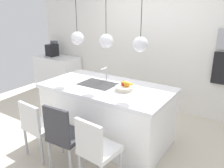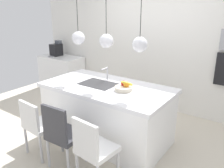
{
  "view_description": "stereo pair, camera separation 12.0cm",
  "coord_description": "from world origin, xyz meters",
  "px_view_note": "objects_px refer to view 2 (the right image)",
  "views": [
    {
      "loc": [
        1.92,
        -2.76,
        2.06
      ],
      "look_at": [
        0.1,
        0.0,
        0.94
      ],
      "focal_mm": 37.64,
      "sensor_mm": 36.0,
      "label": 1
    },
    {
      "loc": [
        2.02,
        -2.69,
        2.06
      ],
      "look_at": [
        0.1,
        0.0,
        0.94
      ],
      "focal_mm": 37.64,
      "sensor_mm": 36.0,
      "label": 2
    }
  ],
  "objects_px": {
    "fruit_bowl": "(124,87)",
    "chair_far": "(93,148)",
    "coffee_machine": "(56,49)",
    "chair_middle": "(63,133)",
    "chair_near": "(39,124)"
  },
  "relations": [
    {
      "from": "chair_near",
      "to": "chair_middle",
      "type": "relative_size",
      "value": 0.92
    },
    {
      "from": "chair_middle",
      "to": "chair_near",
      "type": "bearing_deg",
      "value": 179.11
    },
    {
      "from": "fruit_bowl",
      "to": "chair_middle",
      "type": "bearing_deg",
      "value": -110.83
    },
    {
      "from": "chair_near",
      "to": "chair_middle",
      "type": "height_order",
      "value": "chair_middle"
    },
    {
      "from": "coffee_machine",
      "to": "chair_near",
      "type": "relative_size",
      "value": 0.45
    },
    {
      "from": "fruit_bowl",
      "to": "chair_far",
      "type": "distance_m",
      "value": 1.02
    },
    {
      "from": "coffee_machine",
      "to": "chair_middle",
      "type": "bearing_deg",
      "value": -41.11
    },
    {
      "from": "chair_far",
      "to": "coffee_machine",
      "type": "bearing_deg",
      "value": 144.05
    },
    {
      "from": "coffee_machine",
      "to": "chair_middle",
      "type": "xyz_separation_m",
      "value": [
        2.52,
        -2.2,
        -0.48
      ]
    },
    {
      "from": "fruit_bowl",
      "to": "chair_near",
      "type": "height_order",
      "value": "fruit_bowl"
    },
    {
      "from": "fruit_bowl",
      "to": "chair_middle",
      "type": "distance_m",
      "value": 1.06
    },
    {
      "from": "fruit_bowl",
      "to": "chair_far",
      "type": "bearing_deg",
      "value": -79.67
    },
    {
      "from": "coffee_machine",
      "to": "chair_middle",
      "type": "distance_m",
      "value": 3.38
    },
    {
      "from": "chair_near",
      "to": "chair_far",
      "type": "distance_m",
      "value": 1.0
    },
    {
      "from": "fruit_bowl",
      "to": "chair_near",
      "type": "relative_size",
      "value": 0.31
    }
  ]
}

